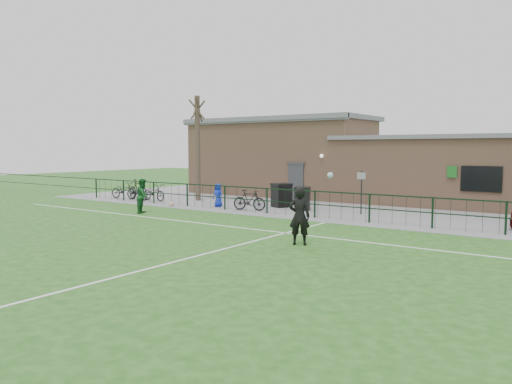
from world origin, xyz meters
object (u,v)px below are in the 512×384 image
Objects in this scene: wheelie_bin_left at (281,196)px; ball_ground at (171,204)px; wheelie_bin_right at (302,199)px; bicycle_b at (138,190)px; spectator_child at (218,195)px; bare_tree at (198,149)px; sign_post at (361,193)px; outfield_player at (143,196)px; bicycle_c at (154,192)px; bicycle_d at (249,200)px; bicycle_a at (124,190)px.

wheelie_bin_left is 5.74m from ball_ground.
wheelie_bin_left is 1.08× the size of wheelie_bin_right.
bicycle_b is 1.67× the size of spectator_child.
sign_post is (10.21, -0.34, -1.98)m from bare_tree.
wheelie_bin_left is at bearing -65.34° from outfield_player.
bicycle_c is (-7.64, -1.62, -0.08)m from wheelie_bin_left.
bare_tree is 3.61× the size of bicycle_d.
wheelie_bin_right is at bearing -71.16° from bicycle_b.
bicycle_a is 8.02× the size of ball_ground.
bicycle_d is 2.24m from spectator_child.
bicycle_a is 2.32m from bicycle_c.
wheelie_bin_right is 4.45m from spectator_child.
wheelie_bin_right is 0.87× the size of spectator_child.
spectator_child is at bearing -77.90° from bicycle_b.
wheelie_bin_right is at bearing -65.82° from bicycle_d.
bicycle_b is at bearing 162.87° from ball_ground.
sign_post is 12.20m from bicycle_c.
bicycle_a is at bearing -155.92° from bare_tree.
bare_tree reaches higher than wheelie_bin_right.
bicycle_b is at bearing 21.65° from outfield_player.
wheelie_bin_left is 3.26m from spectator_child.
wheelie_bin_left reaches higher than ball_ground.
spectator_child is (2.98, -1.79, -2.38)m from bare_tree.
bare_tree reaches higher than bicycle_c.
spectator_child reaches higher than wheelie_bin_left.
bicycle_c is at bearing 153.24° from ball_ground.
sign_post is 1.05× the size of bicycle_a.
bicycle_a is 1.04× the size of bicycle_c.
sign_post reaches higher than bicycle_c.
ball_ground is (5.09, -1.16, -0.40)m from bicycle_a.
bare_tree is 3.27× the size of bicycle_c.
bicycle_d is at bearing -6.55° from spectator_child.
outfield_player reaches higher than bicycle_a.
bicycle_d is 1.03× the size of outfield_player.
bare_tree is 3.14× the size of bicycle_a.
wheelie_bin_left is at bearing -0.27° from bare_tree.
spectator_child is 0.75× the size of outfield_player.
spectator_child is (7.21, 0.09, 0.10)m from bicycle_a.
sign_post is 13.28m from bicycle_b.
spectator_child reaches higher than wheelie_bin_right.
bicycle_a is (-4.22, -1.89, -2.48)m from bare_tree.
bicycle_b reaches higher than ball_ground.
bicycle_d is (7.11, -0.45, 0.02)m from bicycle_c.
bicycle_b is 5.94m from outfield_player.
bicycle_a is 1.19× the size of outfield_player.
bare_tree is at bearing -46.53° from bicycle_b.
bicycle_b is at bearing -178.06° from spectator_child.
outfield_player is at bearing -73.91° from bare_tree.
sign_post is (4.49, -0.32, 0.43)m from wheelie_bin_left.
ball_ground is (3.84, -1.18, -0.50)m from bicycle_b.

